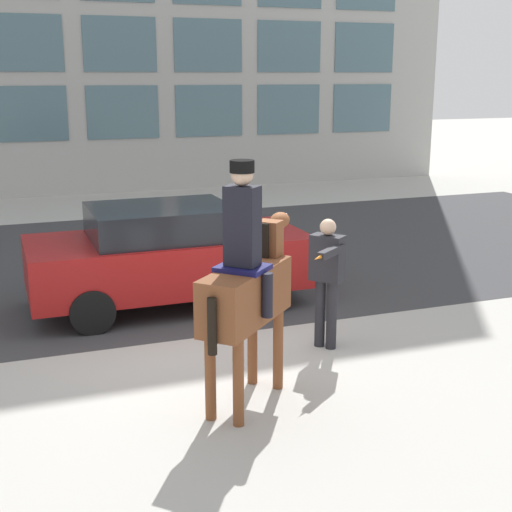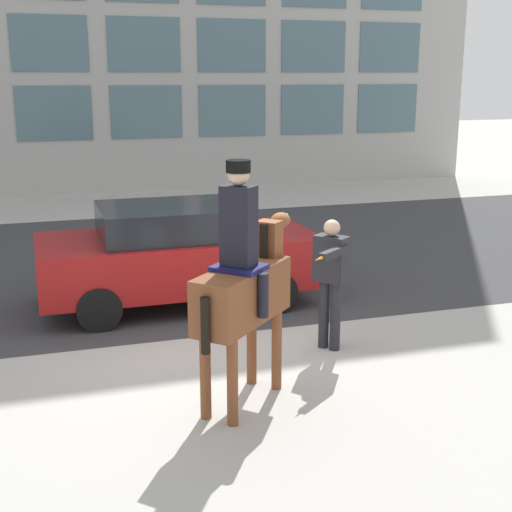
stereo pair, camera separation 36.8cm
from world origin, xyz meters
TOP-DOWN VIEW (x-y plane):
  - ground_plane at (0.00, 0.00)m, footprint 80.00×80.00m
  - road_surface at (0.00, 4.75)m, footprint 23.43×8.50m
  - mounted_horse_lead at (-0.06, -1.48)m, footprint 1.41×1.38m
  - pedestrian_bystander at (1.37, -0.39)m, footprint 0.67×0.82m
  - street_car_near_lane at (-0.07, 1.99)m, footprint 4.03×1.88m

SIDE VIEW (x-z plane):
  - ground_plane at x=0.00m, z-range 0.00..0.00m
  - road_surface at x=0.00m, z-range 0.00..0.01m
  - street_car_near_lane at x=-0.07m, z-range 0.03..1.53m
  - pedestrian_bystander at x=1.37m, z-range 0.15..1.79m
  - mounted_horse_lead at x=-0.06m, z-range 0.01..2.55m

